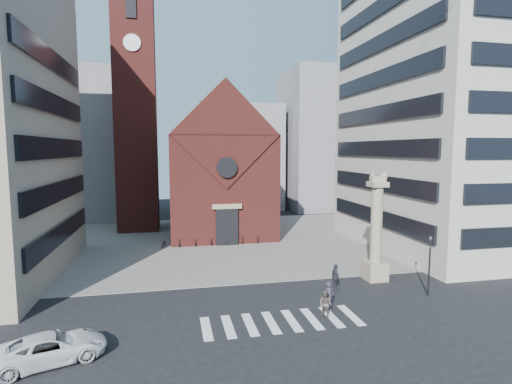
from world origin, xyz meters
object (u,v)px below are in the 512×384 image
pedestrian_1 (326,304)px  white_car (51,348)px  lion_column (376,237)px  traffic_light (429,264)px  pedestrian_0 (329,296)px  pedestrian_2 (335,277)px  scooter_0 (164,243)px

pedestrian_1 → white_car: bearing=-120.2°
lion_column → traffic_light: 4.62m
traffic_light → pedestrian_0: (-8.01, -1.10, -1.32)m
pedestrian_1 → pedestrian_2: bearing=112.4°
pedestrian_1 → scooter_0: pedestrian_1 is taller
scooter_0 → pedestrian_2: bearing=-36.8°
lion_column → traffic_light: size_ratio=2.02×
pedestrian_0 → traffic_light: bearing=-18.5°
pedestrian_2 → scooter_0: pedestrian_2 is taller
pedestrian_2 → scooter_0: 20.26m
pedestrian_0 → scooter_0: size_ratio=1.25×
pedestrian_0 → scooter_0: bearing=92.7°
scooter_0 → traffic_light: bearing=-29.8°
traffic_light → pedestrian_1: 9.00m
pedestrian_0 → pedestrian_1: pedestrian_0 is taller
pedestrian_1 → scooter_0: size_ratio=1.13×
traffic_light → lion_column: bearing=116.5°
lion_column → white_car: lion_column is taller
white_car → pedestrian_1: bearing=-102.0°
pedestrian_0 → white_car: bearing=164.4°
pedestrian_0 → lion_column: bearing=14.0°
traffic_light → pedestrian_1: traffic_light is taller
traffic_light → pedestrian_1: size_ratio=2.44×
pedestrian_2 → pedestrian_0: bearing=152.2°
white_car → pedestrian_0: (15.76, 2.99, 0.26)m
white_car → scooter_0: (5.05, 22.34, -0.25)m
traffic_light → scooter_0: (-18.72, 18.25, -1.83)m
traffic_light → pedestrian_2: 6.66m
traffic_light → pedestrian_0: 8.19m
pedestrian_1 → scooter_0: (-10.08, 20.31, -0.42)m
traffic_light → scooter_0: 26.21m
white_car → pedestrian_1: pedestrian_1 is taller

